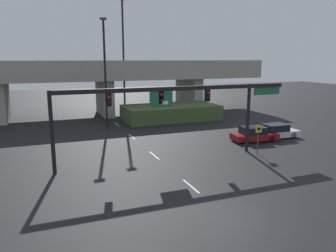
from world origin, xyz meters
TOP-DOWN VIEW (x-y plane):
  - ground_plane at (0.00, 0.00)m, footprint 160.00×160.00m
  - lane_markings at (0.00, 15.52)m, footprint 0.14×24.12m
  - signal_gantry at (1.21, 10.25)m, footprint 19.31×0.44m
  - speed_limit_sign at (8.35, 9.19)m, footprint 0.60×0.11m
  - highway_light_pole_near at (-1.60, 24.23)m, footprint 0.70×0.36m
  - highway_light_pole_far at (1.94, 29.93)m, footprint 0.70×0.36m
  - overpass_bridge at (0.00, 34.02)m, footprint 47.04×9.20m
  - grass_embankment at (7.43, 26.90)m, footprint 12.40×6.29m
  - parked_sedan_near_right at (10.73, 13.04)m, footprint 4.63×2.37m
  - parked_sedan_mid_right at (13.64, 13.37)m, footprint 4.69×2.02m

SIDE VIEW (x-z plane):
  - ground_plane at x=0.00m, z-range 0.00..0.00m
  - lane_markings at x=0.00m, z-range 0.00..0.01m
  - parked_sedan_mid_right at x=13.64m, z-range -0.05..1.38m
  - parked_sedan_near_right at x=10.73m, z-range -0.06..1.39m
  - grass_embankment at x=7.43m, z-range 0.00..1.91m
  - speed_limit_sign at x=8.35m, z-range 0.38..2.91m
  - signal_gantry at x=1.21m, z-range 1.93..7.79m
  - overpass_bridge at x=0.00m, z-range 1.54..9.29m
  - highway_light_pole_near at x=-1.60m, z-range 0.37..12.73m
  - highway_light_pole_far at x=1.94m, z-range 0.38..15.89m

